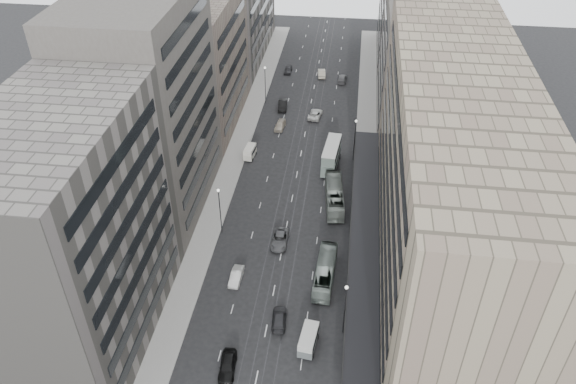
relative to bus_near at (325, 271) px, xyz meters
The scene contains 29 objects.
ground 8.04m from the bus_near, 148.84° to the right, with size 220.00×220.00×0.00m, color black.
sidewalk_right 33.84m from the bus_near, 81.10° to the left, with size 4.00×125.00×0.15m, color gray.
sidewalk_left 38.34m from the bus_near, 119.33° to the left, with size 4.00×125.00×0.15m, color gray.
department_store 20.32m from the bus_near, 14.90° to the left, with size 19.20×60.00×30.00m.
building_right_mid 51.22m from the bus_near, 72.91° to the left, with size 15.00×28.00×24.00m, color #48443E.
building_right_far 80.27m from the bus_near, 79.29° to the left, with size 15.00×32.00×28.00m, color slate.
building_left_a 33.60m from the bus_near, 156.84° to the right, with size 15.00×28.00×30.00m, color slate.
building_left_b 35.54m from the bus_near, 152.20° to the left, with size 15.00×26.00×34.00m, color #48443E.
building_left_c 51.74m from the bus_near, 124.00° to the left, with size 15.00×28.00×25.00m, color #6D6254.
building_left_d 81.04m from the bus_near, 110.68° to the left, with size 15.00×38.00×28.00m, color slate.
lamp_right_near 10.26m from the bus_near, 72.13° to the right, with size 0.44×0.44×8.32m.
lamp_right_far 31.27m from the bus_near, 84.58° to the left, with size 0.44×0.44×8.32m.
lamp_left_near 18.65m from the bus_near, 154.35° to the left, with size 0.44×0.44×8.32m.
lamp_left_far 53.64m from the bus_near, 107.93° to the left, with size 0.44×0.44×8.32m.
bus_near is the anchor object (origin of this frame).
bus_far 17.45m from the bus_near, 89.20° to the left, with size 2.68×11.43×3.19m, color gray.
double_decker 28.01m from the bus_near, 92.02° to the left, with size 3.26×8.68×4.65m.
vw_microbus 11.88m from the bus_near, 95.79° to the right, with size 2.45×4.61×2.39m.
panel_van 33.41m from the bus_near, 118.56° to the left, with size 2.05×3.69×2.23m.
sedan_0 19.37m from the bus_near, 122.32° to the right, with size 1.88×4.67×1.59m, color black.
sedan_1 12.40m from the bus_near, behind, with size 1.46×4.18×1.38m, color silver.
sedan_2 9.90m from the bus_near, 137.70° to the left, with size 2.41×5.22×1.45m, color #515254.
sedan_3 9.98m from the bus_near, 122.08° to the right, with size 1.86×4.58×1.33m, color #262729.
sedan_4 42.28m from the bus_near, 106.38° to the left, with size 1.76×4.38×1.49m, color #AEA290.
sedan_5 50.47m from the bus_near, 104.36° to the left, with size 1.76×5.06×1.67m, color black.
sedan_6 46.28m from the bus_near, 96.61° to the left, with size 2.34×5.07×1.41m, color silver.
sedan_7 63.57m from the bus_near, 90.59° to the left, with size 1.92×4.74×1.37m, color #515053.
sedan_8 68.18m from the bus_near, 101.50° to the left, with size 1.62×4.03×1.37m, color #252528.
sedan_9 66.00m from the bus_near, 94.83° to the left, with size 1.62×4.65×1.53m, color #B5AD96.
Camera 1 is at (8.62, -51.89, 56.73)m, focal length 35.00 mm.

